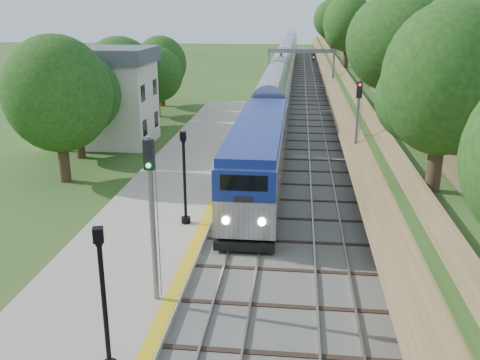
# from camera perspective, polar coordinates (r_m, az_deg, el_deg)

# --- Properties ---
(trackbed) EXTENTS (9.50, 170.00, 0.28)m
(trackbed) POSITION_cam_1_polar(r_m,az_deg,el_deg) (73.99, 6.03, 9.28)
(trackbed) COLOR #4C4944
(trackbed) RESTS_ON ground
(platform) EXTENTS (6.40, 68.00, 0.38)m
(platform) POSITION_cam_1_polar(r_m,az_deg,el_deg) (32.03, -7.68, -2.16)
(platform) COLOR #A49C84
(platform) RESTS_ON ground
(yellow_stripe) EXTENTS (0.55, 68.00, 0.01)m
(yellow_stripe) POSITION_cam_1_polar(r_m,az_deg,el_deg) (31.41, -2.63, -2.04)
(yellow_stripe) COLOR gold
(yellow_stripe) RESTS_ON platform
(embankment) EXTENTS (10.64, 170.00, 11.70)m
(embankment) POSITION_cam_1_polar(r_m,az_deg,el_deg) (74.17, 12.65, 10.45)
(embankment) COLOR brown
(embankment) RESTS_ON ground
(station_building) EXTENTS (8.60, 6.60, 8.00)m
(station_building) POSITION_cam_1_polar(r_m,az_deg,el_deg) (46.66, -14.44, 8.74)
(station_building) COLOR beige
(station_building) RESTS_ON ground
(signal_gantry) EXTENTS (8.40, 0.38, 6.20)m
(signal_gantry) POSITION_cam_1_polar(r_m,az_deg,el_deg) (68.44, 6.53, 12.57)
(signal_gantry) COLOR slate
(signal_gantry) RESTS_ON ground
(trees_behind_platform) EXTENTS (7.82, 53.32, 7.21)m
(trees_behind_platform) POSITION_cam_1_polar(r_m,az_deg,el_deg) (36.99, -15.32, 7.07)
(trees_behind_platform) COLOR #332316
(trees_behind_platform) RESTS_ON ground
(train) EXTENTS (2.95, 118.38, 4.34)m
(train) POSITION_cam_1_polar(r_m,az_deg,el_deg) (81.18, 4.69, 11.62)
(train) COLOR black
(train) RESTS_ON trackbed
(lamppost_mid) EXTENTS (0.48, 0.48, 4.82)m
(lamppost_mid) POSITION_cam_1_polar(r_m,az_deg,el_deg) (16.83, -14.21, -13.34)
(lamppost_mid) COLOR black
(lamppost_mid) RESTS_ON platform
(lamppost_far) EXTENTS (0.48, 0.48, 4.88)m
(lamppost_far) POSITION_cam_1_polar(r_m,az_deg,el_deg) (27.38, -5.92, -0.36)
(lamppost_far) COLOR black
(lamppost_far) RESTS_ON platform
(signal_platform) EXTENTS (0.38, 0.30, 6.43)m
(signal_platform) POSITION_cam_1_polar(r_m,az_deg,el_deg) (19.74, -9.41, -2.41)
(signal_platform) COLOR slate
(signal_platform) RESTS_ON platform
(signal_farside) EXTENTS (0.36, 0.29, 6.55)m
(signal_farside) POSITION_cam_1_polar(r_m,az_deg,el_deg) (36.13, 12.41, 6.38)
(signal_farside) COLOR slate
(signal_farside) RESTS_ON ground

